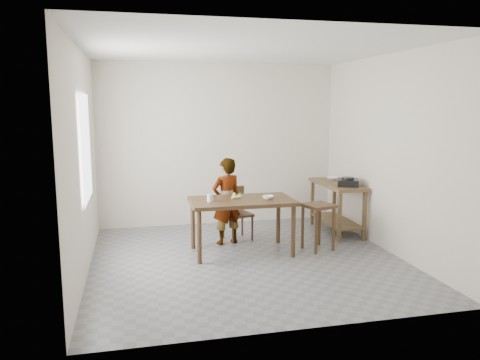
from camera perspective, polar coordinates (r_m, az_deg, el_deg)
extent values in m
cube|color=slate|center=(6.26, 0.83, -9.83)|extent=(4.00, 4.00, 0.04)
cube|color=white|center=(5.97, 0.89, 15.92)|extent=(4.00, 4.00, 0.04)
cube|color=silver|center=(7.93, -2.63, 4.32)|extent=(4.00, 0.04, 2.70)
cube|color=silver|center=(4.05, 7.70, -0.42)|extent=(4.00, 0.04, 2.70)
cube|color=silver|center=(5.82, -18.84, 2.08)|extent=(0.04, 4.00, 2.70)
cube|color=silver|center=(6.73, 17.83, 3.03)|extent=(0.04, 4.00, 2.70)
cube|color=white|center=(6.00, -18.25, 3.75)|extent=(0.02, 1.10, 1.30)
imported|color=white|center=(6.80, -1.66, -2.60)|extent=(0.54, 0.44, 1.27)
cylinder|color=silver|center=(6.21, -3.68, -2.18)|extent=(0.09, 0.09, 0.10)
imported|color=white|center=(6.37, 3.42, -2.12)|extent=(0.18, 0.18, 0.05)
imported|color=white|center=(7.80, 11.14, 0.18)|extent=(0.24, 0.24, 0.05)
cube|color=black|center=(7.27, 13.01, -0.31)|extent=(0.40, 0.40, 0.10)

